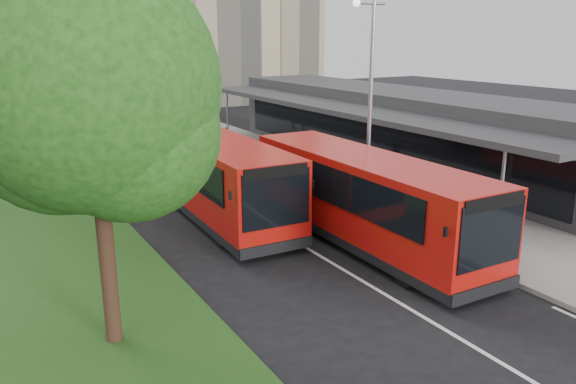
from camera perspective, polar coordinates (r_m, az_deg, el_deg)
name	(u,v)px	position (r m, az deg, el deg)	size (l,w,h in m)	color
ground	(304,246)	(18.93, 1.60, -5.54)	(120.00, 120.00, 0.00)	black
pavement	(223,138)	(38.78, -6.57, 5.50)	(5.00, 80.00, 0.15)	gray
grass_verge	(15,158)	(35.69, -26.02, 3.08)	(5.00, 80.00, 0.10)	#214A17
lane_centre_line	(162,162)	(32.12, -12.72, 2.98)	(0.12, 70.00, 0.01)	silver
kerb_dashes	(191,145)	(36.88, -9.78, 4.74)	(0.12, 56.00, 0.01)	silver
office_block	(205,13)	(61.60, -8.47, 17.50)	(22.00, 12.00, 18.00)	tan
station_building	(396,127)	(30.98, 10.94, 6.46)	(7.70, 26.00, 4.00)	#2C2C2F
tree_near	(91,102)	(12.31, -19.35, 8.60)	(5.31, 5.31, 8.54)	#351F15
tree_mid	(25,81)	(24.18, -25.12, 10.16)	(4.95, 4.95, 7.95)	#351F15
tree_far	(0,62)	(36.11, -27.22, 11.67)	(5.19, 5.19, 8.34)	#351F15
lamp_post_near	(369,93)	(21.77, 8.21, 9.90)	(1.44, 0.28, 8.00)	#9B9EA3
lamp_post_far	(184,68)	(39.40, -10.56, 12.31)	(1.44, 0.28, 8.00)	#9B9EA3
bus_main	(364,199)	(18.94, 7.77, -0.73)	(2.89, 10.68, 3.01)	red
bus_second	(213,175)	(22.04, -7.60, 1.68)	(3.13, 10.91, 3.06)	red
litter_bin	(297,163)	(28.64, 0.89, 2.97)	(0.45, 0.45, 0.80)	#3D2719
bollard	(226,134)	(37.02, -6.30, 5.85)	(0.14, 0.14, 0.90)	yellow
car_near	(97,107)	(53.71, -18.83, 8.20)	(1.51, 3.75, 1.28)	#51180B
car_far	(51,101)	(60.10, -22.96, 8.53)	(1.40, 4.03, 1.33)	navy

